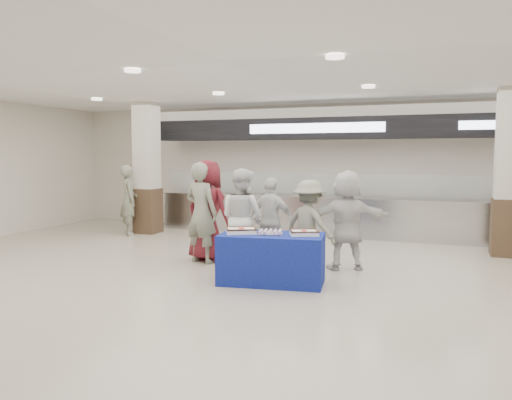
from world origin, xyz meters
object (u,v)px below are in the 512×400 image
at_px(civilian_maroon, 207,211).
at_px(civilian_white, 346,220).
at_px(soldier_bg, 129,200).
at_px(display_table, 272,259).
at_px(sheet_cake_left, 241,230).
at_px(soldier_a, 201,213).
at_px(sheet_cake_right, 304,232).
at_px(cupcake_tray, 270,232).
at_px(chef_short, 271,221).
at_px(chef_tall, 242,218).
at_px(soldier_b, 309,225).

bearing_deg(civilian_maroon, civilian_white, -162.63).
height_order(civilian_maroon, soldier_bg, civilian_maroon).
height_order(display_table, sheet_cake_left, sheet_cake_left).
height_order(sheet_cake_left, soldier_bg, soldier_bg).
bearing_deg(civilian_white, soldier_a, -15.18).
bearing_deg(civilian_maroon, sheet_cake_right, 166.50).
relative_size(display_table, civilian_maroon, 0.84).
distance_m(cupcake_tray, chef_short, 1.36).
xyz_separation_m(display_table, soldier_bg, (-4.68, 3.08, 0.47)).
bearing_deg(civilian_white, sheet_cake_left, 21.89).
bearing_deg(display_table, cupcake_tray, 179.27).
height_order(sheet_cake_left, sheet_cake_right, sheet_cake_left).
xyz_separation_m(sheet_cake_right, cupcake_tray, (-0.50, -0.09, -0.01)).
distance_m(display_table, soldier_bg, 5.62).
height_order(display_table, sheet_cake_right, sheet_cake_right).
distance_m(chef_tall, soldier_b, 1.16).
bearing_deg(civilian_white, display_table, 32.34).
xyz_separation_m(cupcake_tray, civilian_white, (0.91, 1.32, 0.06)).
distance_m(chef_tall, chef_short, 0.59).
relative_size(sheet_cake_left, soldier_b, 0.36).
distance_m(sheet_cake_left, chef_tall, 0.98).
distance_m(sheet_cake_right, soldier_bg, 5.96).
bearing_deg(soldier_bg, chef_tall, -164.28).
bearing_deg(display_table, chef_tall, 126.15).
height_order(civilian_maroon, civilian_white, civilian_maroon).
xyz_separation_m(sheet_cake_right, soldier_b, (-0.17, 0.99, -0.03)).
xyz_separation_m(civilian_maroon, chef_tall, (0.80, -0.27, -0.07)).
bearing_deg(chef_short, display_table, 117.40).
distance_m(civilian_maroon, chef_short, 1.20).
bearing_deg(chef_short, sheet_cake_left, 97.43).
height_order(sheet_cake_right, soldier_b, soldier_b).
xyz_separation_m(cupcake_tray, civilian_maroon, (-1.60, 1.12, 0.14)).
relative_size(chef_tall, soldier_bg, 1.01).
bearing_deg(sheet_cake_right, chef_short, 127.41).
relative_size(display_table, cupcake_tray, 3.73).
height_order(civilian_maroon, chef_short, civilian_maroon).
relative_size(sheet_cake_left, sheet_cake_right, 1.11).
bearing_deg(sheet_cake_left, chef_tall, 111.27).
distance_m(chef_tall, soldier_bg, 4.46).
bearing_deg(civilian_maroon, cupcake_tray, 157.66).
distance_m(soldier_b, soldier_bg, 5.37).
relative_size(display_table, soldier_bg, 0.92).
xyz_separation_m(display_table, chef_short, (-0.44, 1.29, 0.39)).
relative_size(sheet_cake_left, chef_short, 0.36).
xyz_separation_m(soldier_b, soldier_bg, (-4.98, 2.00, 0.08)).
height_order(soldier_b, soldier_bg, soldier_bg).
distance_m(chef_short, soldier_b, 0.78).
bearing_deg(display_table, sheet_cake_left, -179.93).
relative_size(sheet_cake_right, soldier_a, 0.28).
height_order(sheet_cake_left, chef_tall, chef_tall).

